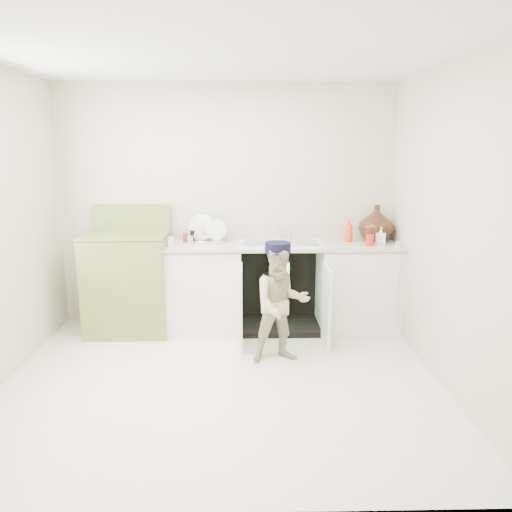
{
  "coord_description": "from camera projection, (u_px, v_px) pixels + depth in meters",
  "views": [
    {
      "loc": [
        0.19,
        -3.74,
        1.86
      ],
      "look_at": [
        0.29,
        0.7,
        0.88
      ],
      "focal_mm": 35.0,
      "sensor_mm": 36.0,
      "label": 1
    }
  ],
  "objects": [
    {
      "name": "repair_worker",
      "position": [
        281.0,
        303.0,
        4.33
      ],
      "size": [
        0.57,
        0.71,
        1.06
      ],
      "rotation": [
        0.0,
        0.0,
        0.18
      ],
      "color": "#BDB288",
      "rests_on": "ground"
    },
    {
      "name": "counter_run",
      "position": [
        284.0,
        283.0,
        5.14
      ],
      "size": [
        2.44,
        1.02,
        1.27
      ],
      "color": "white",
      "rests_on": "ground"
    },
    {
      "name": "room_shell",
      "position": [
        220.0,
        229.0,
        3.78
      ],
      "size": [
        6.0,
        5.5,
        1.26
      ],
      "color": "beige",
      "rests_on": "ground"
    },
    {
      "name": "avocado_stove",
      "position": [
        129.0,
        281.0,
        5.07
      ],
      "size": [
        0.82,
        0.65,
        1.27
      ],
      "color": "olive",
      "rests_on": "ground"
    },
    {
      "name": "ground",
      "position": [
        222.0,
        381.0,
        4.05
      ],
      "size": [
        3.5,
        3.5,
        0.0
      ],
      "primitive_type": "plane",
      "color": "silver",
      "rests_on": "ground"
    }
  ]
}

